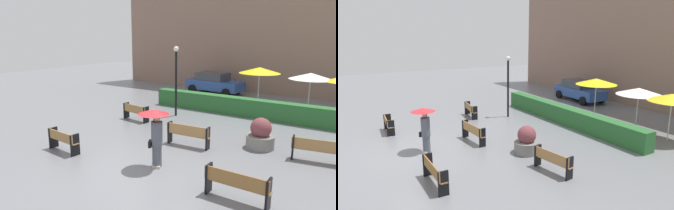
{
  "view_description": "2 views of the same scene",
  "coord_description": "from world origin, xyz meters",
  "views": [
    {
      "loc": [
        6.1,
        -7.64,
        4.36
      ],
      "look_at": [
        -0.91,
        2.5,
        1.58
      ],
      "focal_mm": 33.51,
      "sensor_mm": 36.0,
      "label": 1
    },
    {
      "loc": [
        12.65,
        -3.08,
        5.04
      ],
      "look_at": [
        -0.36,
        4.61,
        1.49
      ],
      "focal_mm": 32.46,
      "sensor_mm": 36.0,
      "label": 2
    }
  ],
  "objects": [
    {
      "name": "parked_car",
      "position": [
        -4.3,
        13.53,
        0.82
      ],
      "size": [
        4.32,
        2.23,
        1.57
      ],
      "color": "#28478C",
      "rests_on": "ground"
    },
    {
      "name": "bench_near_left",
      "position": [
        -3.56,
        -0.65,
        0.48
      ],
      "size": [
        1.54,
        0.47,
        0.82
      ],
      "color": "#9E7242",
      "rests_on": "ground"
    },
    {
      "name": "bench_mid_center",
      "position": [
        0.02,
        2.55,
        0.54
      ],
      "size": [
        1.82,
        0.45,
        0.89
      ],
      "color": "#9E7242",
      "rests_on": "ground"
    },
    {
      "name": "lamp_post",
      "position": [
        -3.03,
        6.33,
        2.31
      ],
      "size": [
        0.28,
        0.28,
        3.75
      ],
      "color": "black",
      "rests_on": "ground"
    },
    {
      "name": "patio_umbrella_white",
      "position": [
        2.86,
        10.69,
        2.14
      ],
      "size": [
        2.28,
        2.28,
        2.32
      ],
      "color": "silver",
      "rests_on": "ground"
    },
    {
      "name": "bench_far_right",
      "position": [
        4.53,
        3.7,
        0.5
      ],
      "size": [
        1.7,
        0.6,
        0.85
      ],
      "color": "#9E7242",
      "rests_on": "ground"
    },
    {
      "name": "patio_umbrella_yellow_far",
      "position": [
        4.65,
        10.7,
        2.14
      ],
      "size": [
        2.21,
        2.21,
        2.32
      ],
      "color": "silver",
      "rests_on": "ground"
    },
    {
      "name": "ground_plane",
      "position": [
        0.0,
        0.0,
        0.0
      ],
      "size": [
        60.0,
        60.0,
        0.0
      ],
      "primitive_type": "plane",
      "color": "slate"
    },
    {
      "name": "patio_umbrella_yellow",
      "position": [
        0.07,
        10.56,
        2.3
      ],
      "size": [
        2.39,
        2.39,
        2.48
      ],
      "color": "silver",
      "rests_on": "ground"
    },
    {
      "name": "planter_pot",
      "position": [
        2.45,
        3.98,
        0.52
      ],
      "size": [
        1.08,
        1.08,
        1.22
      ],
      "color": "slate",
      "rests_on": "ground"
    },
    {
      "name": "building_facade",
      "position": [
        0.0,
        16.0,
        5.3
      ],
      "size": [
        28.0,
        1.2,
        10.59
      ],
      "primitive_type": "cube",
      "color": "#846656",
      "rests_on": "ground"
    },
    {
      "name": "bench_far_left",
      "position": [
        -4.2,
        4.3,
        0.49
      ],
      "size": [
        1.65,
        0.56,
        0.83
      ],
      "color": "#9E7242",
      "rests_on": "ground"
    },
    {
      "name": "hedge_strip",
      "position": [
        -0.09,
        8.4,
        0.49
      ],
      "size": [
        10.76,
        0.7,
        0.98
      ],
      "primitive_type": "cube",
      "color": "#28602D",
      "rests_on": "ground"
    },
    {
      "name": "bench_near_right",
      "position": [
        3.27,
        -0.37,
        0.51
      ],
      "size": [
        1.79,
        0.35,
        0.86
      ],
      "color": "olive",
      "rests_on": "ground"
    },
    {
      "name": "pedestrian_with_umbrella",
      "position": [
        0.14,
        0.25,
        1.32
      ],
      "size": [
        1.03,
        1.03,
        1.98
      ],
      "color": "#4C515B",
      "rests_on": "ground"
    }
  ]
}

